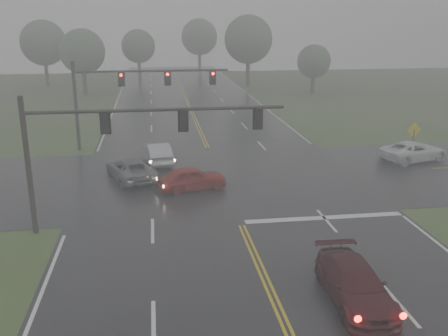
{
  "coord_description": "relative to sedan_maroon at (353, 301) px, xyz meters",
  "views": [
    {
      "loc": [
        -4.18,
        -9.08,
        10.17
      ],
      "look_at": [
        -0.62,
        16.0,
        2.51
      ],
      "focal_mm": 40.0,
      "sensor_mm": 36.0,
      "label": 1
    }
  ],
  "objects": [
    {
      "name": "main_road",
      "position": [
        -2.91,
        13.51,
        0.0
      ],
      "size": [
        18.0,
        160.0,
        0.02
      ],
      "primitive_type": "cube",
      "color": "black",
      "rests_on": "ground"
    },
    {
      "name": "cross_street",
      "position": [
        -2.91,
        15.51,
        0.0
      ],
      "size": [
        120.0,
        14.0,
        0.02
      ],
      "primitive_type": "cube",
      "color": "black",
      "rests_on": "ground"
    },
    {
      "name": "stop_bar",
      "position": [
        1.59,
        7.91,
        0.0
      ],
      "size": [
        8.5,
        0.5,
        0.01
      ],
      "primitive_type": "cube",
      "color": "silver",
      "rests_on": "ground"
    },
    {
      "name": "sedan_maroon",
      "position": [
        0.0,
        0.0,
        0.0
      ],
      "size": [
        2.13,
        4.96,
        1.42
      ],
      "primitive_type": "imported",
      "rotation": [
        0.0,
        0.0,
        -0.03
      ],
      "color": "#380A10",
      "rests_on": "ground"
    },
    {
      "name": "sedan_red",
      "position": [
        -4.97,
        13.43,
        0.0
      ],
      "size": [
        4.51,
        2.67,
        1.44
      ],
      "primitive_type": "imported",
      "rotation": [
        0.0,
        0.0,
        1.81
      ],
      "color": "maroon",
      "rests_on": "ground"
    },
    {
      "name": "sedan_silver",
      "position": [
        -6.96,
        19.62,
        0.0
      ],
      "size": [
        2.22,
        4.76,
        1.51
      ],
      "primitive_type": "imported",
      "rotation": [
        0.0,
        0.0,
        3.28
      ],
      "color": "#AEB0B6",
      "rests_on": "ground"
    },
    {
      "name": "car_grey",
      "position": [
        -8.77,
        16.02,
        0.0
      ],
      "size": [
        3.79,
        5.46,
        1.38
      ],
      "primitive_type": "imported",
      "rotation": [
        0.0,
        0.0,
        3.47
      ],
      "color": "#55575C",
      "rests_on": "ground"
    },
    {
      "name": "pickup_white",
      "position": [
        11.78,
        17.67,
        0.0
      ],
      "size": [
        5.6,
        3.7,
        1.43
      ],
      "primitive_type": "imported",
      "rotation": [
        0.0,
        0.0,
        1.85
      ],
      "color": "white",
      "rests_on": "ground"
    },
    {
      "name": "signal_gantry_near",
      "position": [
        -9.26,
        8.15,
        4.76
      ],
      "size": [
        12.46,
        0.3,
        6.76
      ],
      "color": "black",
      "rests_on": "ground"
    },
    {
      "name": "signal_gantry_far",
      "position": [
        -9.4,
        24.29,
        4.91
      ],
      "size": [
        12.11,
        0.35,
        7.0
      ],
      "color": "black",
      "rests_on": "ground"
    },
    {
      "name": "sign_diamond_east",
      "position": [
        11.74,
        17.87,
        1.93
      ],
      "size": [
        1.19,
        0.2,
        2.87
      ],
      "rotation": [
        0.0,
        0.0,
        0.13
      ],
      "color": "black",
      "rests_on": "ground"
    },
    {
      "name": "tree_nw_a",
      "position": [
        -16.27,
        54.57,
        5.81
      ],
      "size": [
        6.02,
        6.02,
        8.84
      ],
      "color": "#2E251E",
      "rests_on": "ground"
    },
    {
      "name": "tree_ne_a",
      "position": [
        7.4,
        60.58,
        7.0
      ],
      "size": [
        7.25,
        7.25,
        10.65
      ],
      "color": "#2E251E",
      "rests_on": "ground"
    },
    {
      "name": "tree_n_mid",
      "position": [
        -9.3,
        72.54,
        5.48
      ],
      "size": [
        5.68,
        5.68,
        8.34
      ],
      "color": "#2E251E",
      "rests_on": "ground"
    },
    {
      "name": "tree_e_near",
      "position": [
        14.86,
        51.53,
        4.4
      ],
      "size": [
        4.57,
        4.57,
        6.71
      ],
      "color": "#2E251E",
      "rests_on": "ground"
    },
    {
      "name": "tree_nw_b",
      "position": [
        -23.09,
        64.3,
        6.53
      ],
      "size": [
        6.76,
        6.76,
        9.92
      ],
      "color": "#2E251E",
      "rests_on": "ground"
    },
    {
      "name": "tree_n_far",
      "position": [
        2.0,
        81.89,
        6.61
      ],
      "size": [
        6.85,
        6.85,
        10.06
      ],
      "color": "#2E251E",
      "rests_on": "ground"
    }
  ]
}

